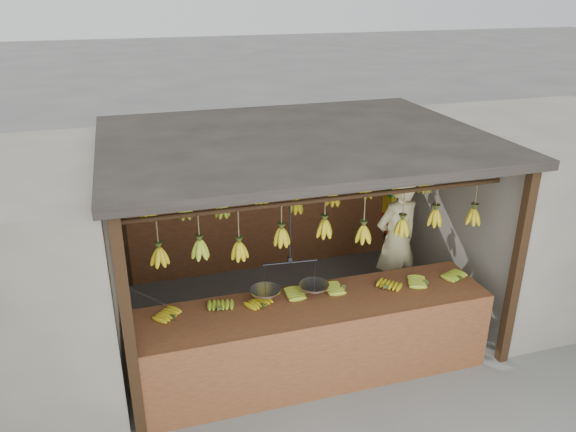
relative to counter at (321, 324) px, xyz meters
name	(u,v)px	position (x,y,z in m)	size (l,w,h in m)	color
ground	(295,318)	(0.10, 1.23, -0.71)	(80.00, 80.00, 0.00)	#5B5B57
stall	(287,164)	(0.10, 1.56, 1.26)	(4.30, 3.30, 2.40)	black
neighbor_right	(544,205)	(3.70, 1.23, 0.44)	(3.00, 3.00, 2.30)	slate
counter	(321,324)	(0.00, 0.00, 0.00)	(3.71, 0.84, 0.96)	brown
hanging_bananas	(295,200)	(0.10, 1.22, 0.91)	(3.60, 2.25, 0.39)	#B09A12
balance_scale	(290,284)	(-0.27, 0.23, 0.39)	(0.82, 0.35, 0.96)	black
vendor	(396,240)	(1.49, 1.26, 0.18)	(0.65, 0.43, 1.79)	beige
bag_bundles	(390,195)	(2.04, 2.58, 0.28)	(0.08, 0.26, 1.25)	#1426BF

